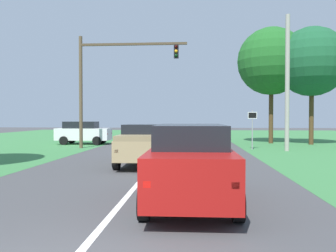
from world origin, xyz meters
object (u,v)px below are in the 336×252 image
(crossing_suv_far, at_px, (83,132))
(keep_moving_sign, at_px, (252,124))
(oak_tree_right, at_px, (271,61))
(red_suv_near, at_px, (191,161))
(pickup_truck_lead, at_px, (145,144))
(utility_pole_right, at_px, (287,83))
(traffic_light, at_px, (108,74))
(extra_tree_1, at_px, (312,62))

(crossing_suv_far, bearing_deg, keep_moving_sign, -17.17)
(keep_moving_sign, relative_size, oak_tree_right, 0.27)
(keep_moving_sign, distance_m, oak_tree_right, 8.31)
(red_suv_near, distance_m, pickup_truck_lead, 7.05)
(pickup_truck_lead, bearing_deg, utility_pole_right, 41.89)
(crossing_suv_far, bearing_deg, traffic_light, -50.60)
(traffic_light, bearing_deg, red_suv_near, -69.01)
(red_suv_near, bearing_deg, keep_moving_sign, 74.96)
(oak_tree_right, xyz_separation_m, extra_tree_1, (2.87, -1.22, -0.26))
(pickup_truck_lead, xyz_separation_m, traffic_light, (-3.75, 8.48, 4.20))
(oak_tree_right, relative_size, extra_tree_1, 1.04)
(keep_moving_sign, distance_m, extra_tree_1, 8.72)
(traffic_light, relative_size, utility_pole_right, 0.90)
(keep_moving_sign, bearing_deg, pickup_truck_lead, -126.85)
(red_suv_near, relative_size, crossing_suv_far, 1.18)
(pickup_truck_lead, height_order, traffic_light, traffic_light)
(red_suv_near, height_order, traffic_light, traffic_light)
(red_suv_near, xyz_separation_m, pickup_truck_lead, (-2.08, 6.74, -0.08))
(oak_tree_right, relative_size, crossing_suv_far, 2.26)
(red_suv_near, relative_size, oak_tree_right, 0.52)
(red_suv_near, xyz_separation_m, keep_moving_sign, (3.99, 14.84, 0.65))
(keep_moving_sign, bearing_deg, crossing_suv_far, 162.83)
(oak_tree_right, bearing_deg, pickup_truck_lead, -121.32)
(traffic_light, xyz_separation_m, utility_pole_right, (11.86, -1.20, -0.81))
(red_suv_near, height_order, pickup_truck_lead, red_suv_near)
(keep_moving_sign, xyz_separation_m, extra_tree_1, (5.40, 4.82, 4.86))
(pickup_truck_lead, xyz_separation_m, extra_tree_1, (11.48, 12.93, 5.59))
(red_suv_near, height_order, oak_tree_right, oak_tree_right)
(pickup_truck_lead, bearing_deg, oak_tree_right, 58.68)
(crossing_suv_far, xyz_separation_m, utility_pole_right, (14.80, -4.77, 3.37))
(oak_tree_right, height_order, utility_pole_right, oak_tree_right)
(crossing_suv_far, relative_size, utility_pole_right, 0.49)
(traffic_light, distance_m, oak_tree_right, 13.70)
(traffic_light, bearing_deg, pickup_truck_lead, -66.12)
(traffic_light, relative_size, oak_tree_right, 0.81)
(pickup_truck_lead, bearing_deg, traffic_light, 113.88)
(red_suv_near, distance_m, crossing_suv_far, 20.73)
(red_suv_near, distance_m, keep_moving_sign, 15.38)
(keep_moving_sign, height_order, extra_tree_1, extra_tree_1)
(utility_pole_right, height_order, extra_tree_1, extra_tree_1)
(red_suv_near, xyz_separation_m, utility_pole_right, (6.03, 14.01, 3.30))
(utility_pole_right, distance_m, extra_tree_1, 6.94)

